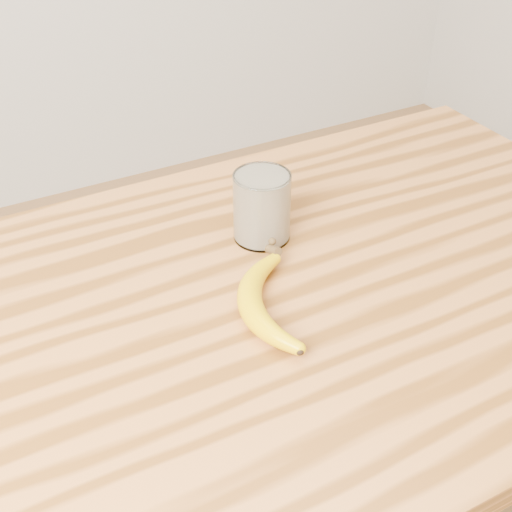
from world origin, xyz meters
name	(u,v)px	position (x,y,z in m)	size (l,w,h in m)	color
table	(306,350)	(0.00, 0.00, 0.77)	(1.20, 0.80, 0.90)	#AD682E
smoothie_glass	(262,206)	(0.00, 0.14, 0.96)	(0.09, 0.09, 0.11)	white
banana	(249,303)	(-0.11, -0.02, 0.92)	(0.11, 0.29, 0.04)	#DFAF00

